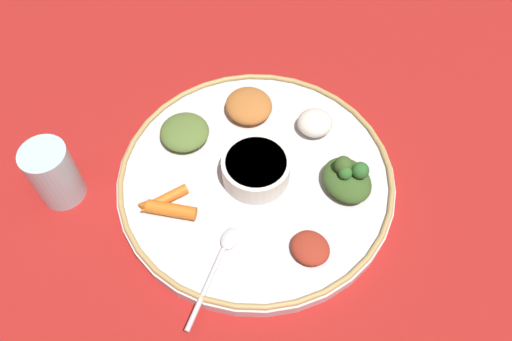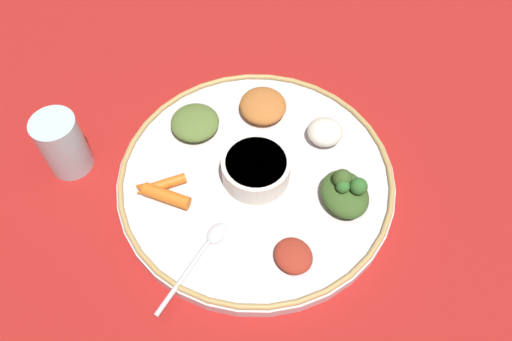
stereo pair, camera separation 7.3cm
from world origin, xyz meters
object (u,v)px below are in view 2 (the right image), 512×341
spoon (201,251)px  carrot_near_spoon (162,185)px  drinking_glass (64,147)px  center_bowl (256,168)px  carrot_outer (162,195)px  greens_pile (345,192)px

spoon → carrot_near_spoon: size_ratio=2.31×
spoon → drinking_glass: size_ratio=1.52×
carrot_near_spoon → drinking_glass: size_ratio=0.66×
center_bowl → carrot_outer: center_bowl is taller
center_bowl → spoon: (-0.00, -0.14, -0.02)m
greens_pile → carrot_near_spoon: (-0.24, -0.11, -0.01)m
greens_pile → carrot_outer: (-0.22, -0.12, -0.01)m
center_bowl → greens_pile: 0.13m
carrot_outer → spoon: bearing=-25.5°
drinking_glass → center_bowl: bearing=22.0°
carrot_near_spoon → carrot_outer: bearing=-50.9°
carrot_near_spoon → drinking_glass: bearing=-171.5°
drinking_glass → carrot_near_spoon: bearing=8.5°
center_bowl → drinking_glass: bearing=-158.0°
spoon → carrot_near_spoon: bearing=150.8°
greens_pile → carrot_near_spoon: greens_pile is taller
greens_pile → drinking_glass: drinking_glass is taller
spoon → carrot_near_spoon: carrot_near_spoon is taller
spoon → drinking_glass: drinking_glass is taller
spoon → carrot_near_spoon: 0.12m
carrot_outer → carrot_near_spoon: bearing=129.1°
center_bowl → drinking_glass: size_ratio=1.00×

